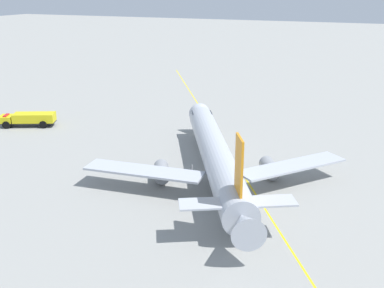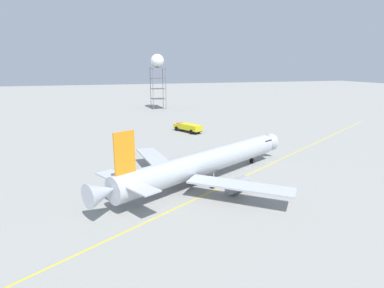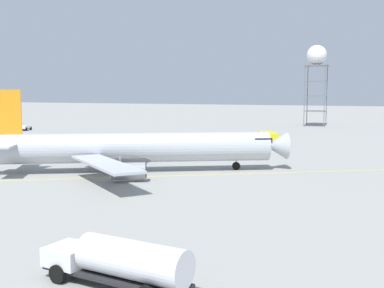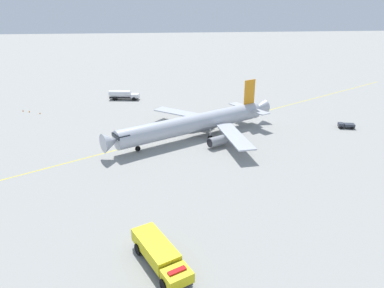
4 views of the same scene
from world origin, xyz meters
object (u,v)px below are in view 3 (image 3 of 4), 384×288
object	(u,v)px
pushback_tug_truck	(25,128)
radar_tower	(317,59)
airliner_main	(131,149)
fire_tender_truck	(267,137)
fuel_tanker_truck	(120,261)

from	to	relation	value
pushback_tug_truck	radar_tower	world-z (taller)	radar_tower
airliner_main	pushback_tug_truck	size ratio (longest dim) A/B	8.85
fire_tender_truck	airliner_main	bearing A→B (deg)	142.11
pushback_tug_truck	fuel_tanker_truck	world-z (taller)	fuel_tanker_truck
pushback_tug_truck	fire_tender_truck	bearing A→B (deg)	-112.24
fuel_tanker_truck	radar_tower	xyz separation A→B (m)	(-6.37, 131.32, 18.72)
fire_tender_truck	fuel_tanker_truck	world-z (taller)	fuel_tanker_truck
airliner_main	radar_tower	size ratio (longest dim) A/B	1.61
radar_tower	airliner_main	bearing A→B (deg)	-97.09
airliner_main	pushback_tug_truck	bearing A→B (deg)	112.24
fuel_tanker_truck	fire_tender_truck	bearing A→B (deg)	-74.93
fuel_tanker_truck	airliner_main	bearing A→B (deg)	-54.01
airliner_main	fuel_tanker_truck	world-z (taller)	airliner_main
airliner_main	fire_tender_truck	world-z (taller)	airliner_main
fuel_tanker_truck	radar_tower	bearing A→B (deg)	-78.78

